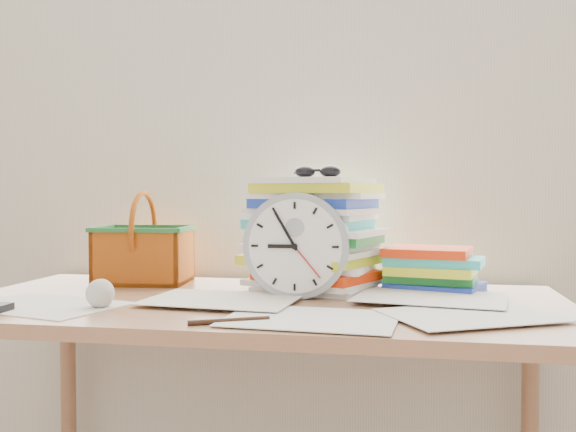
% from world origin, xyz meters
% --- Properties ---
extents(curtain, '(2.40, 0.01, 2.50)m').
position_xyz_m(curtain, '(0.00, 1.98, 1.30)').
color(curtain, silver).
rests_on(curtain, room_shell).
extents(desk, '(1.40, 0.70, 0.75)m').
position_xyz_m(desk, '(0.00, 1.60, 0.68)').
color(desk, '#956746').
rests_on(desk, ground).
extents(paper_stack, '(0.39, 0.35, 0.28)m').
position_xyz_m(paper_stack, '(0.10, 1.78, 0.89)').
color(paper_stack, white).
rests_on(paper_stack, desk).
extents(clock, '(0.25, 0.05, 0.25)m').
position_xyz_m(clock, '(0.08, 1.64, 0.87)').
color(clock, '#969FA6').
rests_on(clock, desk).
extents(sunglasses, '(0.15, 0.13, 0.03)m').
position_xyz_m(sunglasses, '(0.11, 1.74, 1.05)').
color(sunglasses, black).
rests_on(sunglasses, paper_stack).
extents(book_stack, '(0.30, 0.26, 0.11)m').
position_xyz_m(book_stack, '(0.40, 1.80, 0.80)').
color(book_stack, white).
rests_on(book_stack, desk).
extents(basket, '(0.26, 0.21, 0.25)m').
position_xyz_m(basket, '(-0.37, 1.81, 0.87)').
color(basket, '#B95712').
rests_on(basket, desk).
extents(crumpled_ball, '(0.06, 0.06, 0.06)m').
position_xyz_m(crumpled_ball, '(-0.31, 1.44, 0.78)').
color(crumpled_ball, silver).
rests_on(crumpled_ball, desk).
extents(pen, '(0.14, 0.08, 0.01)m').
position_xyz_m(pen, '(0.00, 1.33, 0.76)').
color(pen, black).
rests_on(pen, desk).
extents(scattered_papers, '(1.26, 0.42, 0.02)m').
position_xyz_m(scattered_papers, '(0.00, 1.60, 0.76)').
color(scattered_papers, white).
rests_on(scattered_papers, desk).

